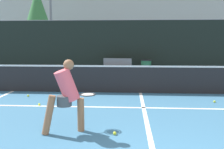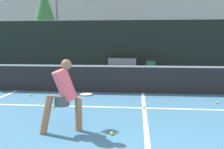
{
  "view_description": "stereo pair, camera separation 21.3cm",
  "coord_description": "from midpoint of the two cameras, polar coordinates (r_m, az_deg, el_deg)",
  "views": [
    {
      "loc": [
        -0.4,
        -2.79,
        1.81
      ],
      "look_at": [
        -0.83,
        3.7,
        0.95
      ],
      "focal_mm": 42.0,
      "sensor_mm": 36.0,
      "label": 1
    },
    {
      "loc": [
        -0.19,
        -2.77,
        1.81
      ],
      "look_at": [
        -0.83,
        3.7,
        0.95
      ],
      "focal_mm": 42.0,
      "sensor_mm": 36.0,
      "label": 2
    }
  ],
  "objects": [
    {
      "name": "court_center_mark",
      "position": [
        6.38,
        8.14,
        -8.99
      ],
      "size": [
        0.1,
        5.56,
        0.01
      ],
      "primitive_type": "cube",
      "color": "white",
      "rests_on": "ground"
    },
    {
      "name": "tennis_ball_scattered_7",
      "position": [
        8.16,
        22.57,
        -5.63
      ],
      "size": [
        0.07,
        0.07,
        0.07
      ],
      "primitive_type": "sphere",
      "color": "#D1E033",
      "rests_on": "ground"
    },
    {
      "name": "tennis_ball_scattered_0",
      "position": [
        7.28,
        -11.76,
        -6.74
      ],
      "size": [
        0.07,
        0.07,
        0.07
      ],
      "primitive_type": "sphere",
      "color": "#D1E033",
      "rests_on": "ground"
    },
    {
      "name": "net",
      "position": [
        8.99,
        7.44,
        -0.84
      ],
      "size": [
        11.09,
        0.09,
        1.07
      ],
      "color": "slate",
      "rests_on": "ground"
    },
    {
      "name": "parked_car",
      "position": [
        18.11,
        21.23,
        3.35
      ],
      "size": [
        1.76,
        3.99,
        1.54
      ],
      "color": "black",
      "rests_on": "ground"
    },
    {
      "name": "tennis_ball_scattered_4",
      "position": [
        5.14,
        1.19,
        -12.68
      ],
      "size": [
        0.07,
        0.07,
        0.07
      ],
      "primitive_type": "sphere",
      "color": "#D1E033",
      "rests_on": "ground"
    },
    {
      "name": "fence_back",
      "position": [
        14.26,
        6.84,
        5.98
      ],
      "size": [
        24.0,
        0.06,
        2.89
      ],
      "color": "black",
      "rests_on": "ground"
    },
    {
      "name": "building_far",
      "position": [
        28.95,
        6.3,
        10.46
      ],
      "size": [
        36.0,
        2.4,
        6.63
      ],
      "primitive_type": "cube",
      "color": "#B2ADA3",
      "rests_on": "ground"
    },
    {
      "name": "player_practicing",
      "position": [
        5.18,
        -9.17,
        -4.03
      ],
      "size": [
        1.06,
        0.84,
        1.45
      ],
      "rotation": [
        0.0,
        0.0,
        0.36
      ],
      "color": "#8C6042",
      "rests_on": "ground"
    },
    {
      "name": "court_service_line",
      "position": [
        7.12,
        7.87,
        -7.24
      ],
      "size": [
        8.25,
        0.1,
        0.01
      ],
      "primitive_type": "cube",
      "color": "white",
      "rests_on": "ground"
    },
    {
      "name": "trash_bin",
      "position": [
        13.69,
        8.85,
        1.52
      ],
      "size": [
        0.56,
        0.56,
        0.79
      ],
      "color": "#28603D",
      "rests_on": "ground"
    },
    {
      "name": "tennis_ball_scattered_5",
      "position": [
        8.89,
        -16.61,
        -4.32
      ],
      "size": [
        0.07,
        0.07,
        0.07
      ],
      "primitive_type": "sphere",
      "color": "#D1E033",
      "rests_on": "ground"
    },
    {
      "name": "tennis_ball_scattered_2",
      "position": [
        7.62,
        -14.51,
        -6.2
      ],
      "size": [
        0.07,
        0.07,
        0.07
      ],
      "primitive_type": "sphere",
      "color": "#D1E033",
      "rests_on": "ground"
    },
    {
      "name": "tree_west",
      "position": [
        23.36,
        -14.26,
        13.51
      ],
      "size": [
        2.31,
        2.31,
        6.17
      ],
      "color": "brown",
      "rests_on": "ground"
    },
    {
      "name": "courtside_bench",
      "position": [
        13.59,
        2.53,
        1.84
      ],
      "size": [
        1.53,
        0.58,
        0.86
      ],
      "rotation": [
        0.0,
        0.0,
        -0.14
      ],
      "color": "slate",
      "rests_on": "ground"
    }
  ]
}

